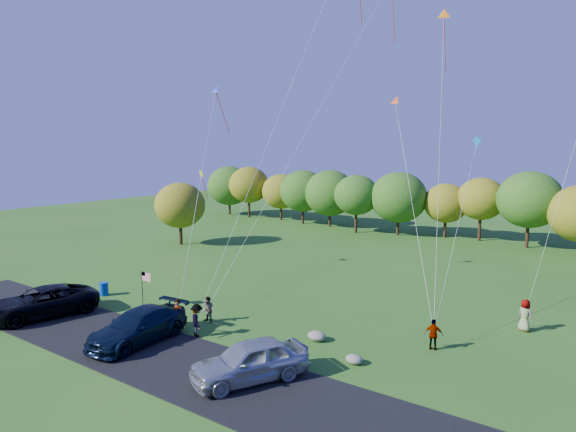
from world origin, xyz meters
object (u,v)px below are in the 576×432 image
at_px(flyer_e, 525,315).
at_px(minivan_navy, 138,326).
at_px(trash_barrel, 104,289).
at_px(flyer_c, 197,320).
at_px(flyer_b, 208,310).
at_px(flyer_d, 434,335).
at_px(minivan_dark, 42,302).
at_px(flyer_a, 178,315).
at_px(minivan_silver, 250,360).
at_px(park_bench, 75,292).

bearing_deg(flyer_e, minivan_navy, 64.36).
bearing_deg(trash_barrel, flyer_c, -9.04).
height_order(minivan_navy, flyer_c, flyer_c).
xyz_separation_m(flyer_b, flyer_c, (1.19, -2.15, 0.15)).
bearing_deg(flyer_d, minivan_navy, 16.20).
distance_m(minivan_dark, flyer_a, 9.56).
distance_m(minivan_dark, flyer_b, 10.91).
bearing_deg(flyer_b, minivan_silver, -33.04).
bearing_deg(flyer_e, flyer_c, 62.26).
bearing_deg(trash_barrel, flyer_a, -10.20).
relative_size(minivan_dark, park_bench, 3.67).
distance_m(minivan_dark, minivan_navy, 8.65).
distance_m(flyer_e, park_bench, 30.06).
xyz_separation_m(flyer_a, flyer_e, (16.91, 11.99, 0.02)).
bearing_deg(park_bench, flyer_b, 35.63).
bearing_deg(trash_barrel, minivan_silver, -14.02).
height_order(flyer_a, trash_barrel, flyer_a).
distance_m(flyer_b, park_bench, 11.32).
bearing_deg(flyer_e, flyer_a, 59.26).
xyz_separation_m(flyer_e, trash_barrel, (-26.84, -10.20, -0.49)).
bearing_deg(minivan_silver, flyer_c, -176.46).
relative_size(minivan_silver, flyer_b, 3.46).
xyz_separation_m(minivan_silver, flyer_d, (5.67, 8.71, -0.17)).
height_order(flyer_e, park_bench, flyer_e).
relative_size(flyer_d, park_bench, 0.93).
xyz_separation_m(flyer_a, flyer_b, (0.48, 2.09, -0.13)).
bearing_deg(minivan_silver, flyer_b, 173.53).
xyz_separation_m(flyer_a, flyer_c, (1.67, -0.06, 0.02)).
xyz_separation_m(flyer_a, park_bench, (-10.63, -0.07, -0.40)).
bearing_deg(park_bench, flyer_a, 25.01).
bearing_deg(flyer_a, park_bench, 163.68).
relative_size(minivan_silver, flyer_a, 2.97).
height_order(flyer_d, trash_barrel, flyer_d).
relative_size(minivan_dark, flyer_e, 3.48).
relative_size(flyer_a, park_bench, 1.03).
bearing_deg(flyer_d, park_bench, -1.91).
distance_m(flyer_d, flyer_e, 6.84).
bearing_deg(flyer_b, park_bench, -169.21).
xyz_separation_m(minivan_navy, trash_barrel, (-9.63, 4.47, -0.48)).
relative_size(flyer_a, flyer_d, 1.12).
xyz_separation_m(minivan_silver, trash_barrel, (-17.75, 4.43, -0.54)).
bearing_deg(park_bench, flyer_e, 48.29).
bearing_deg(flyer_a, minivan_dark, -175.55).
relative_size(minivan_dark, flyer_d, 3.96).
bearing_deg(flyer_a, trash_barrel, 153.11).
distance_m(minivan_navy, flyer_e, 22.62).
bearing_deg(minivan_navy, minivan_dark, -179.08).
bearing_deg(flyer_a, flyer_b, 60.34).
bearing_deg(minivan_navy, flyer_b, 76.47).
distance_m(flyer_a, flyer_c, 1.67).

